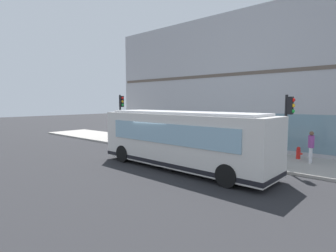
{
  "coord_description": "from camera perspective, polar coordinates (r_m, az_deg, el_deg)",
  "views": [
    {
      "loc": [
        -11.03,
        -9.96,
        3.57
      ],
      "look_at": [
        2.17,
        1.58,
        1.99
      ],
      "focal_mm": 28.55,
      "sensor_mm": 36.0,
      "label": 1
    }
  ],
  "objects": [
    {
      "name": "city_bus_nearside",
      "position": [
        14.27,
        2.96,
        -2.99
      ],
      "size": [
        2.82,
        10.1,
        3.07
      ],
      "color": "silver",
      "rests_on": "ground"
    },
    {
      "name": "fire_hydrant",
      "position": [
        17.99,
        26.08,
        -5.18
      ],
      "size": [
        0.35,
        0.35,
        0.74
      ],
      "color": "red",
      "rests_on": "sidewalk_curb"
    },
    {
      "name": "traffic_light_near_corner",
      "position": [
        14.94,
        24.32,
        1.71
      ],
      "size": [
        0.32,
        0.49,
        3.79
      ],
      "color": "black",
      "rests_on": "sidewalk_curb"
    },
    {
      "name": "pedestrian_by_light_pole",
      "position": [
        17.08,
        15.41,
        -3.53
      ],
      "size": [
        0.32,
        0.32,
        1.58
      ],
      "color": "#3F8C4C",
      "rests_on": "sidewalk_curb"
    },
    {
      "name": "sidewalk_curb",
      "position": [
        19.11,
        9.03,
        -5.46
      ],
      "size": [
        4.6,
        40.0,
        0.15
      ],
      "primitive_type": "cube",
      "color": "#9E9991",
      "rests_on": "ground"
    },
    {
      "name": "ground",
      "position": [
        15.28,
        -0.91,
        -8.37
      ],
      "size": [
        120.0,
        120.0,
        0.0
      ],
      "primitive_type": "plane",
      "color": "#262628"
    },
    {
      "name": "pedestrian_near_hydrant",
      "position": [
        19.85,
        14.22,
        -1.95
      ],
      "size": [
        0.32,
        0.32,
        1.77
      ],
      "color": "#8C3F8C",
      "rests_on": "sidewalk_curb"
    },
    {
      "name": "traffic_light_down_block",
      "position": [
        22.53,
        -9.98,
        3.48
      ],
      "size": [
        0.32,
        0.49,
        4.02
      ],
      "color": "black",
      "rests_on": "sidewalk_curb"
    },
    {
      "name": "pedestrian_near_building_entrance",
      "position": [
        20.62,
        -2.07,
        -1.5
      ],
      "size": [
        0.32,
        0.32,
        1.79
      ],
      "color": "#99994C",
      "rests_on": "sidewalk_curb"
    },
    {
      "name": "pedestrian_walking_along_curb",
      "position": [
        16.98,
        28.23,
        -3.54
      ],
      "size": [
        0.32,
        0.32,
        1.8
      ],
      "color": "silver",
      "rests_on": "sidewalk_curb"
    },
    {
      "name": "building_corner",
      "position": [
        24.71,
        17.5,
        8.46
      ],
      "size": [
        8.71,
        23.58,
        10.22
      ],
      "color": "#A8A8AD",
      "rests_on": "ground"
    }
  ]
}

